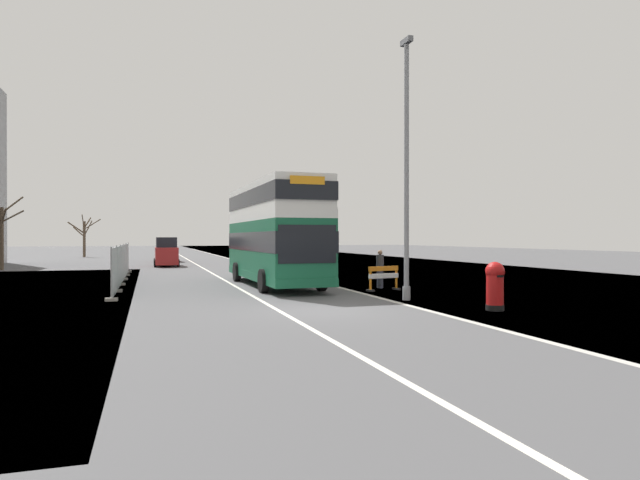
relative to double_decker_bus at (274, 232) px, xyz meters
name	(u,v)px	position (x,y,z in m)	size (l,w,h in m)	color
ground	(337,311)	(0.00, -9.22, -2.62)	(140.00, 280.00, 0.10)	#4C4C4F
double_decker_bus	(274,232)	(0.00, 0.00, 0.00)	(3.00, 10.99, 4.84)	#145638
lamppost_foreground	(406,176)	(3.29, -7.54, 1.99)	(0.29, 0.70, 9.62)	gray
red_pillar_postbox	(495,284)	(4.70, -10.94, -1.73)	(0.60, 0.60, 1.54)	black
roadworks_barrier	(384,276)	(3.98, -3.95, -1.93)	(1.64, 0.84, 1.06)	orange
construction_site_fence	(122,264)	(-7.06, 3.88, -1.64)	(0.44, 17.20, 1.97)	#A8AAAD
car_oncoming_near	(166,253)	(-4.41, 19.78, -1.49)	(1.92, 4.36, 2.32)	maroon
car_receding_mid	(167,251)	(-4.08, 28.32, -1.55)	(1.98, 3.99, 2.21)	maroon
bare_tree_far_verge_near	(2,231)	(-15.68, 17.85, 0.20)	(2.43, 2.62, 5.33)	#4C3D2D
bare_tree_far_verge_mid	(84,235)	(-13.03, 43.96, 0.05)	(3.59, 2.37, 5.00)	#4C3D2D
pedestrian_at_kerb	(380,269)	(4.33, -2.77, -1.70)	(0.34, 0.34, 1.74)	#2D3342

